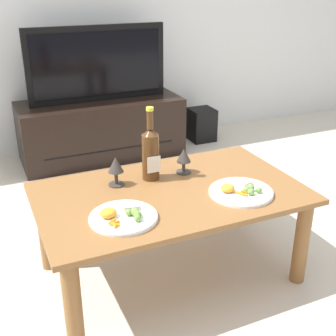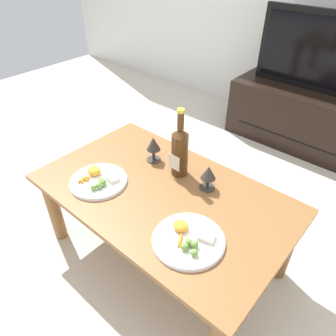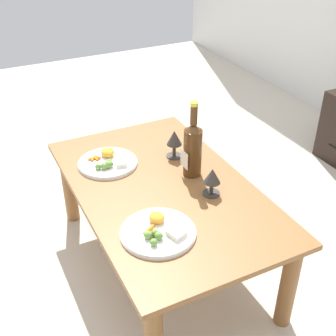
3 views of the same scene
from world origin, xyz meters
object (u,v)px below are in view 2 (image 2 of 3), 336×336
(wine_bottle, at_px, (180,150))
(dinner_plate_left, at_px, (99,180))
(tv_stand, at_px, (311,119))
(dining_table, at_px, (163,203))
(dinner_plate_right, at_px, (189,239))
(goblet_left, at_px, (153,145))
(tv_screen, at_px, (331,54))
(goblet_right, at_px, (208,174))

(wine_bottle, relative_size, dinner_plate_left, 1.27)
(tv_stand, bearing_deg, dining_table, -94.75)
(dinner_plate_right, bearing_deg, dinner_plate_left, 180.00)
(dining_table, height_order, goblet_left, goblet_left)
(dinner_plate_left, bearing_deg, dining_table, 28.86)
(dinner_plate_right, bearing_deg, tv_stand, 94.55)
(dining_table, height_order, dinner_plate_right, dinner_plate_right)
(tv_screen, distance_m, wine_bottle, 1.49)
(wine_bottle, xyz_separation_m, goblet_right, (0.17, -0.00, -0.06))
(dining_table, bearing_deg, tv_stand, 85.25)
(goblet_right, xyz_separation_m, dinner_plate_right, (0.13, -0.31, -0.07))
(goblet_left, xyz_separation_m, goblet_right, (0.35, 0.00, -0.01))
(wine_bottle, relative_size, goblet_right, 2.81)
(goblet_right, distance_m, dinner_plate_left, 0.53)
(dinner_plate_left, relative_size, dinner_plate_right, 0.97)
(dining_table, xyz_separation_m, tv_stand, (0.14, 1.63, -0.15))
(goblet_right, bearing_deg, dinner_plate_right, -66.85)
(tv_stand, xyz_separation_m, wine_bottle, (-0.17, -1.47, 0.36))
(wine_bottle, bearing_deg, dinner_plate_right, -45.64)
(tv_screen, relative_size, goblet_left, 7.55)
(tv_screen, bearing_deg, dinner_plate_left, -103.07)
(dining_table, distance_m, tv_stand, 1.65)
(goblet_right, bearing_deg, dining_table, -131.94)
(dining_table, height_order, dinner_plate_left, dinner_plate_left)
(dining_table, height_order, tv_screen, tv_screen)
(wine_bottle, bearing_deg, dining_table, -79.20)
(tv_stand, xyz_separation_m, goblet_right, (0.01, -1.47, 0.31))
(tv_screen, relative_size, dinner_plate_right, 3.66)
(goblet_left, distance_m, goblet_right, 0.35)
(goblet_left, relative_size, dinner_plate_left, 0.50)
(dinner_plate_left, bearing_deg, tv_screen, 76.93)
(goblet_right, height_order, dinner_plate_right, goblet_right)
(tv_screen, distance_m, dinner_plate_left, 1.85)
(dining_table, xyz_separation_m, dinner_plate_left, (-0.28, -0.15, 0.09))
(dinner_plate_left, bearing_deg, dinner_plate_right, -0.00)
(tv_screen, bearing_deg, goblet_left, -103.05)
(dinner_plate_right, bearing_deg, dining_table, 151.04)
(dinner_plate_left, bearing_deg, tv_stand, 76.94)
(dinner_plate_right, bearing_deg, goblet_right, 113.15)
(goblet_left, relative_size, goblet_right, 1.11)
(wine_bottle, distance_m, goblet_right, 0.18)
(tv_stand, relative_size, wine_bottle, 3.54)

